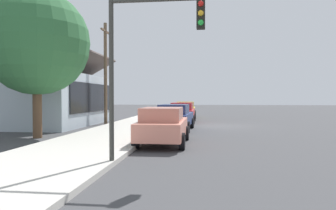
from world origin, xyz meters
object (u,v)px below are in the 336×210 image
at_px(fire_hydrant_red, 153,121).
at_px(car_cherry, 182,112).
at_px(car_mustard, 186,109).
at_px(shade_tree, 37,43).
at_px(car_coral, 163,125).
at_px(car_navy, 175,117).
at_px(traffic_light_main, 147,46).
at_px(utility_pole_wooden, 105,71).

bearing_deg(fire_hydrant_red, car_cherry, -17.31).
distance_m(car_mustard, shade_tree, 17.65).
bearing_deg(car_coral, shade_tree, 78.29).
distance_m(car_coral, shade_tree, 7.67).
height_order(car_cherry, car_mustard, same).
distance_m(car_cherry, shade_tree, 12.76).
xyz_separation_m(car_navy, traffic_light_main, (-9.92, -0.15, 2.68)).
relative_size(car_coral, car_navy, 0.94).
bearing_deg(car_coral, car_cherry, 0.18).
distance_m(car_navy, utility_pole_wooden, 7.25).
relative_size(car_coral, car_mustard, 0.93).
xyz_separation_m(traffic_light_main, fire_hydrant_red, (11.00, 1.66, -2.99)).
xyz_separation_m(car_coral, utility_pole_wooden, (9.19, 5.55, 3.11)).
distance_m(car_navy, car_cherry, 6.01).
xyz_separation_m(car_mustard, shade_tree, (-16.00, 6.36, 3.89)).
bearing_deg(car_mustard, utility_pole_wooden, 144.63).
xyz_separation_m(car_coral, car_cherry, (11.66, 0.02, 0.00)).
height_order(shade_tree, fire_hydrant_red, shade_tree).
relative_size(car_coral, fire_hydrant_red, 6.18).
relative_size(shade_tree, utility_pole_wooden, 0.97).
bearing_deg(shade_tree, traffic_light_main, -130.53).
relative_size(shade_tree, fire_hydrant_red, 10.28).
bearing_deg(utility_pole_wooden, car_coral, -148.86).
height_order(car_mustard, shade_tree, shade_tree).
bearing_deg(car_mustard, shade_tree, 156.63).
xyz_separation_m(car_cherry, utility_pole_wooden, (-2.47, 5.54, 3.11)).
bearing_deg(car_coral, traffic_light_main, -178.43).
xyz_separation_m(car_cherry, car_mustard, (5.70, 0.10, 0.00)).
bearing_deg(car_navy, car_cherry, 2.46).
distance_m(car_coral, car_navy, 5.65).
relative_size(car_navy, fire_hydrant_red, 6.55).
distance_m(car_navy, shade_tree, 8.65).
distance_m(traffic_light_main, utility_pole_wooden, 14.61).
height_order(car_coral, car_cherry, same).
height_order(car_coral, utility_pole_wooden, utility_pole_wooden).
relative_size(car_cherry, fire_hydrant_red, 6.40).
distance_m(shade_tree, utility_pole_wooden, 7.92).
bearing_deg(traffic_light_main, car_cherry, 0.45).
distance_m(car_coral, utility_pole_wooden, 11.18).
relative_size(utility_pole_wooden, fire_hydrant_red, 10.56).
distance_m(car_coral, fire_hydrant_red, 6.91).
bearing_deg(car_mustard, fire_hydrant_red, 170.58).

